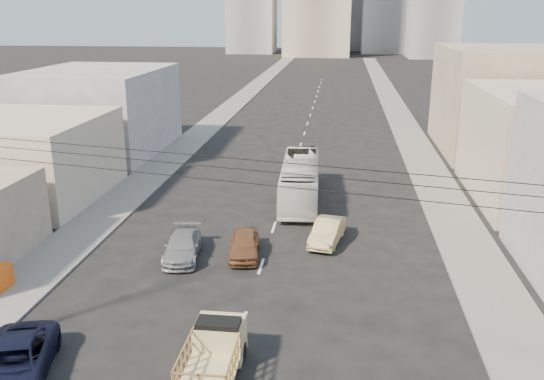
% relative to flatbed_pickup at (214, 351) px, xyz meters
% --- Properties ---
extents(sidewalk_left, '(3.50, 180.00, 0.12)m').
position_rel_flatbed_pickup_xyz_m(sidewalk_left, '(-11.36, 66.01, -1.03)').
color(sidewalk_left, slate).
rests_on(sidewalk_left, ground).
extents(sidewalk_right, '(3.50, 180.00, 0.12)m').
position_rel_flatbed_pickup_xyz_m(sidewalk_right, '(12.14, 66.01, -1.03)').
color(sidewalk_right, slate).
rests_on(sidewalk_right, ground).
extents(lane_dashes, '(0.15, 104.00, 0.01)m').
position_rel_flatbed_pickup_xyz_m(lane_dashes, '(0.39, 49.01, -1.09)').
color(lane_dashes, silver).
rests_on(lane_dashes, ground).
extents(flatbed_pickup, '(1.95, 4.41, 1.90)m').
position_rel_flatbed_pickup_xyz_m(flatbed_pickup, '(0.00, 0.00, 0.00)').
color(flatbed_pickup, '#C6B884').
rests_on(flatbed_pickup, ground).
extents(navy_pickup, '(3.80, 5.82, 1.49)m').
position_rel_flatbed_pickup_xyz_m(navy_pickup, '(-7.40, -1.11, -0.35)').
color(navy_pickup, black).
rests_on(navy_pickup, ground).
extents(city_bus, '(3.03, 11.23, 3.10)m').
position_rel_flatbed_pickup_xyz_m(city_bus, '(1.65, 21.77, 0.46)').
color(city_bus, silver).
rests_on(city_bus, ground).
extents(sedan_brown, '(2.13, 4.29, 1.40)m').
position_rel_flatbed_pickup_xyz_m(sedan_brown, '(-0.73, 11.29, -0.39)').
color(sedan_brown, brown).
rests_on(sedan_brown, ground).
extents(sedan_tan, '(2.27, 4.47, 1.41)m').
position_rel_flatbed_pickup_xyz_m(sedan_tan, '(3.88, 13.85, -0.39)').
color(sedan_tan, tan).
rests_on(sedan_tan, ground).
extents(sedan_grey, '(2.46, 4.85, 1.35)m').
position_rel_flatbed_pickup_xyz_m(sedan_grey, '(-4.15, 10.67, -0.42)').
color(sedan_grey, gray).
rests_on(sedan_grey, ground).
extents(overhead_wires, '(23.01, 5.02, 0.72)m').
position_rel_flatbed_pickup_xyz_m(overhead_wires, '(0.39, -2.49, 7.87)').
color(overhead_wires, black).
rests_on(overhead_wires, ground).
extents(bldg_right_far, '(12.00, 16.00, 10.00)m').
position_rel_flatbed_pickup_xyz_m(bldg_right_far, '(20.39, 40.01, 3.91)').
color(bldg_right_far, gray).
rests_on(bldg_right_far, ground).
extents(bldg_left_mid, '(11.00, 12.00, 6.00)m').
position_rel_flatbed_pickup_xyz_m(bldg_left_mid, '(-18.61, 20.01, 1.91)').
color(bldg_left_mid, '#C1B49C').
rests_on(bldg_left_mid, ground).
extents(bldg_left_far, '(12.00, 16.00, 8.00)m').
position_rel_flatbed_pickup_xyz_m(bldg_left_far, '(-19.11, 35.01, 2.91)').
color(bldg_left_far, gray).
rests_on(bldg_left_far, ground).
extents(midrise_east, '(14.00, 14.00, 28.00)m').
position_rel_flatbed_pickup_xyz_m(midrise_east, '(30.39, 161.01, 12.91)').
color(midrise_east, gray).
rests_on(midrise_east, ground).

